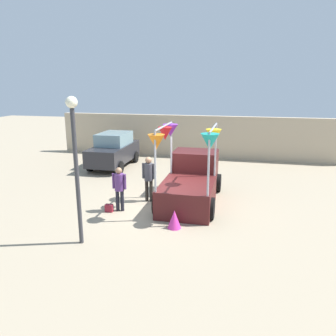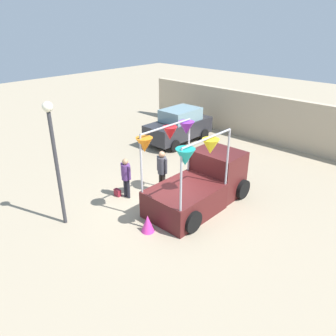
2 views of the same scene
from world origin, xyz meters
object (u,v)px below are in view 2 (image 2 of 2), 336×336
object	(u,v)px
handbag	(117,193)
vendor_truck	(202,181)
folded_kite_bundle_magenta	(148,224)
person_vendor	(162,168)
street_lamp	(54,149)
parked_car	(179,126)
person_customer	(126,174)

from	to	relation	value
handbag	vendor_truck	bearing A→B (deg)	34.88
handbag	folded_kite_bundle_magenta	world-z (taller)	folded_kite_bundle_magenta
person_vendor	street_lamp	size ratio (longest dim) A/B	0.43
person_vendor	folded_kite_bundle_magenta	size ratio (longest dim) A/B	2.98
person_vendor	street_lamp	world-z (taller)	street_lamp
parked_car	vendor_truck	bearing A→B (deg)	-41.22
vendor_truck	street_lamp	distance (m)	5.32
parked_car	person_vendor	bearing A→B (deg)	-54.89
person_customer	handbag	xyz separation A→B (m)	(-0.35, -0.20, -0.84)
person_vendor	street_lamp	bearing A→B (deg)	-103.96
handbag	street_lamp	world-z (taller)	street_lamp
person_customer	person_vendor	distance (m)	1.42
parked_car	person_vendor	world-z (taller)	parked_car
person_vendor	street_lamp	xyz separation A→B (m)	(-0.95, -3.81, 1.63)
vendor_truck	folded_kite_bundle_magenta	bearing A→B (deg)	-92.40
vendor_truck	street_lamp	size ratio (longest dim) A/B	1.00
vendor_truck	person_vendor	world-z (taller)	vendor_truck
person_customer	person_vendor	xyz separation A→B (m)	(0.75, 1.21, 0.11)
person_customer	person_vendor	size ratio (longest dim) A/B	0.91
vendor_truck	handbag	xyz separation A→B (m)	(-2.70, -1.89, -0.76)
person_customer	handbag	bearing A→B (deg)	-150.26
vendor_truck	street_lamp	bearing A→B (deg)	-120.75
folded_kite_bundle_magenta	person_customer	bearing A→B (deg)	155.68
vendor_truck	parked_car	size ratio (longest dim) A/B	1.05
person_customer	folded_kite_bundle_magenta	xyz separation A→B (m)	(2.24, -1.01, -0.68)
folded_kite_bundle_magenta	person_vendor	bearing A→B (deg)	123.91
vendor_truck	parked_car	xyz separation A→B (m)	(-5.06, 4.43, 0.05)
street_lamp	handbag	bearing A→B (deg)	93.61
handbag	folded_kite_bundle_magenta	distance (m)	2.72
parked_car	person_vendor	size ratio (longest dim) A/B	2.23
person_vendor	folded_kite_bundle_magenta	xyz separation A→B (m)	(1.49, -2.22, -0.79)
vendor_truck	person_vendor	size ratio (longest dim) A/B	2.34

